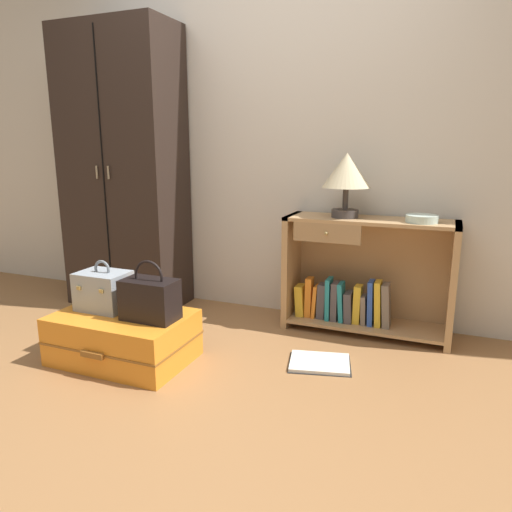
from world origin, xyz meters
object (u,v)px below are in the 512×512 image
at_px(wardrobe, 124,171).
at_px(bowl, 422,219).
at_px(bookshelf, 362,279).
at_px(train_case, 104,290).
at_px(suitcase_large, 123,337).
at_px(handbag, 150,299).
at_px(bottle, 56,334).
at_px(table_lamp, 347,173).
at_px(open_book_on_floor, 320,363).

relative_size(wardrobe, bowl, 10.79).
bearing_deg(wardrobe, bookshelf, 2.16).
height_order(bowl, train_case, bowl).
height_order(wardrobe, suitcase_large, wardrobe).
height_order(bookshelf, suitcase_large, bookshelf).
distance_m(bookshelf, handbag, 1.37).
distance_m(suitcase_large, bottle, 0.47).
xyz_separation_m(wardrobe, suitcase_large, (0.61, -0.89, -0.88)).
bearing_deg(table_lamp, bottle, -147.10).
bearing_deg(bottle, bowl, 25.61).
distance_m(wardrobe, handbag, 1.36).
bearing_deg(wardrobe, table_lamp, 1.56).
xyz_separation_m(table_lamp, train_case, (-1.19, -0.90, -0.64)).
relative_size(handbag, bottle, 1.57).
height_order(table_lamp, suitcase_large, table_lamp).
xyz_separation_m(handbag, open_book_on_floor, (0.86, 0.36, -0.38)).
relative_size(wardrobe, table_lamp, 5.04).
height_order(table_lamp, bowl, table_lamp).
xyz_separation_m(train_case, bottle, (-0.31, -0.08, -0.29)).
bearing_deg(bookshelf, handbag, -135.27).
xyz_separation_m(suitcase_large, train_case, (-0.15, 0.04, 0.25)).
distance_m(bookshelf, bowl, 0.55).
xyz_separation_m(train_case, open_book_on_floor, (1.20, 0.32, -0.38)).
height_order(wardrobe, bottle, wardrobe).
relative_size(bookshelf, suitcase_large, 1.40).
bearing_deg(bowl, bookshelf, 171.58).
xyz_separation_m(bookshelf, bottle, (-1.63, -1.00, -0.25)).
bearing_deg(bowl, suitcase_large, -148.99).
xyz_separation_m(wardrobe, open_book_on_floor, (1.66, -0.53, -1.01)).
bearing_deg(suitcase_large, handbag, -1.04).
distance_m(handbag, bottle, 0.72).
bearing_deg(bookshelf, suitcase_large, -140.62).
height_order(wardrobe, train_case, wardrobe).
distance_m(bowl, train_case, 1.91).
distance_m(wardrobe, table_lamp, 1.65).
bearing_deg(open_book_on_floor, suitcase_large, -161.20).
bearing_deg(table_lamp, bowl, -3.52).
xyz_separation_m(table_lamp, bowl, (0.47, -0.03, -0.25)).
relative_size(wardrobe, bookshelf, 1.91).
bearing_deg(open_book_on_floor, bookshelf, 79.33).
xyz_separation_m(bowl, suitcase_large, (-1.51, -0.91, -0.64)).
xyz_separation_m(bookshelf, handbag, (-0.97, -0.96, 0.04)).
bearing_deg(train_case, suitcase_large, -14.26).
bearing_deg(open_book_on_floor, handbag, -157.10).
relative_size(table_lamp, bowl, 2.14).
distance_m(bookshelf, bottle, 1.93).
height_order(bookshelf, handbag, bookshelf).
relative_size(bowl, open_book_on_floor, 0.47).
distance_m(table_lamp, bowl, 0.53).
distance_m(bowl, handbag, 1.64).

